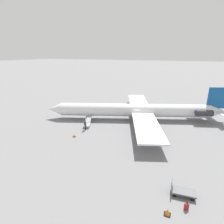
% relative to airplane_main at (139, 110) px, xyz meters
% --- Properties ---
extents(ground_plane, '(600.00, 600.00, 0.00)m').
position_rel_airplane_main_xyz_m(ground_plane, '(0.93, 0.36, -2.00)').
color(ground_plane, slate).
extents(airplane_main, '(34.13, 26.96, 6.70)m').
position_rel_airplane_main_xyz_m(airplane_main, '(0.00, 0.00, 0.00)').
color(airplane_main, silver).
rests_on(airplane_main, ground).
extents(boarding_stairs, '(2.40, 4.11, 1.68)m').
position_rel_airplane_main_xyz_m(boarding_stairs, '(7.82, 7.09, -1.62)').
color(boarding_stairs, '#99999E').
rests_on(boarding_stairs, ground).
extents(passenger, '(0.44, 0.57, 1.74)m').
position_rel_airplane_main_xyz_m(passenger, '(7.21, 8.76, -0.99)').
color(passenger, '#23232D').
rests_on(passenger, ground).
extents(luggage_cart, '(2.31, 1.33, 1.22)m').
position_rel_airplane_main_xyz_m(luggage_cart, '(-9.09, 17.82, -1.54)').
color(luggage_cart, '#595B60').
rests_on(luggage_cart, ground).
extents(suitcase, '(0.41, 0.41, 0.88)m').
position_rel_airplane_main_xyz_m(suitcase, '(-9.55, 19.36, -1.67)').
color(suitcase, maroon).
rests_on(suitcase, ground).
extents(traffic_cone_near_stairs, '(0.46, 0.46, 0.51)m').
position_rel_airplane_main_xyz_m(traffic_cone_near_stairs, '(7.47, 11.78, -1.76)').
color(traffic_cone_near_stairs, black).
rests_on(traffic_cone_near_stairs, ground).
extents(traffic_cone_near_cart, '(0.55, 0.55, 0.60)m').
position_rel_airplane_main_xyz_m(traffic_cone_near_cart, '(-8.12, 20.57, -1.72)').
color(traffic_cone_near_cart, black).
rests_on(traffic_cone_near_cart, ground).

